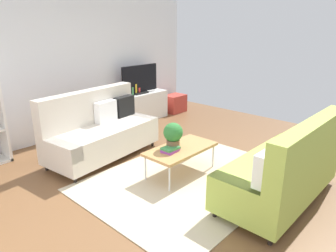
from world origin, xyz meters
The scene contains 17 objects.
ground_plane centered at (0.00, 0.00, 0.00)m, with size 7.68×7.68×0.00m, color brown.
wall_far centered at (0.00, 2.80, 1.45)m, with size 6.40×0.12×2.90m, color silver.
area_rug centered at (0.13, -0.21, 0.01)m, with size 2.90×2.20×0.01m, color beige.
couch_beige centered at (-0.21, 1.42, 0.45)m, with size 1.99×1.06×1.10m.
couch_green centered at (0.47, -1.43, 0.44)m, with size 1.91×0.85×1.10m.
coffee_table centered at (0.18, -0.01, 0.39)m, with size 1.10×0.56×0.42m.
tv_console centered at (1.62, 2.46, 0.32)m, with size 1.40×0.44×0.64m, color silver.
tv centered at (1.62, 2.44, 0.95)m, with size 1.00×0.20×0.64m.
storage_trunk centered at (2.72, 2.36, 0.22)m, with size 0.52×0.40×0.44m, color #B2382D.
potted_plant centered at (0.08, 0.06, 0.63)m, with size 0.28×0.28×0.39m.
table_book_0 centered at (-0.03, 0.01, 0.44)m, with size 0.24×0.18×0.04m, color purple.
table_book_1 centered at (-0.03, 0.01, 0.47)m, with size 0.24×0.18×0.03m, color #3F8C4C.
vase_0 centered at (1.04, 2.51, 0.73)m, with size 0.08×0.08×0.19m, color #B24C4C.
vase_1 centered at (1.18, 2.51, 0.74)m, with size 0.14×0.14×0.19m, color #B24C4C.
bottle_0 centered at (1.38, 2.42, 0.73)m, with size 0.05×0.05×0.18m, color #3F8C4C.
bottle_1 centered at (1.48, 2.42, 0.76)m, with size 0.05×0.05×0.24m, color gold.
bottle_2 centered at (1.57, 2.42, 0.71)m, with size 0.05×0.05×0.14m, color red.
Camera 1 is at (-3.00, -2.69, 2.12)m, focal length 32.88 mm.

